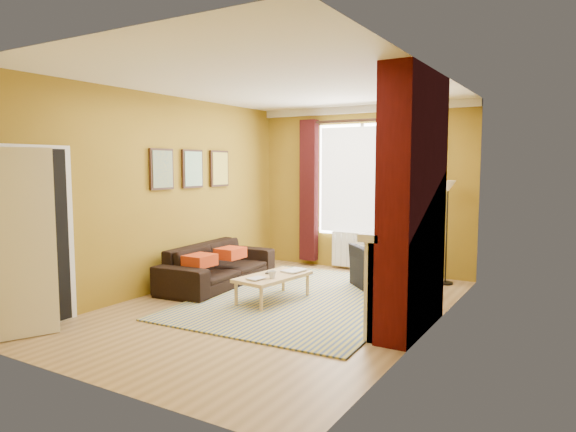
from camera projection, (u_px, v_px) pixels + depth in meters
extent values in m
plane|color=olive|center=(278.00, 307.00, 6.54)|extent=(5.50, 5.50, 0.00)
cube|color=olive|center=(363.00, 189.00, 8.75)|extent=(3.80, 0.02, 2.80)
cube|color=olive|center=(94.00, 217.00, 4.05)|extent=(3.80, 0.02, 2.80)
cube|color=olive|center=(430.00, 204.00, 5.44)|extent=(0.02, 5.50, 2.80)
cube|color=olive|center=(166.00, 193.00, 7.37)|extent=(0.02, 5.50, 2.80)
cube|color=white|center=(278.00, 84.00, 6.26)|extent=(3.80, 5.50, 0.01)
cube|color=#420909|center=(414.00, 203.00, 5.52)|extent=(0.35, 1.40, 2.80)
cube|color=silver|center=(394.00, 278.00, 5.71)|extent=(0.12, 1.30, 1.10)
cube|color=silver|center=(391.00, 231.00, 5.68)|extent=(0.22, 1.40, 0.08)
cube|color=silver|center=(374.00, 292.00, 5.23)|extent=(0.16, 0.14, 1.04)
cube|color=silver|center=(409.00, 272.00, 6.22)|extent=(0.16, 0.14, 1.04)
cube|color=black|center=(397.00, 288.00, 5.70)|extent=(0.06, 0.80, 0.90)
cube|color=black|center=(394.00, 324.00, 5.76)|extent=(0.20, 1.00, 0.06)
cube|color=silver|center=(381.00, 223.00, 5.36)|extent=(0.03, 0.12, 0.16)
cube|color=#301C12|center=(389.00, 222.00, 5.58)|extent=(0.03, 0.10, 0.14)
cylinder|color=#301C12|center=(397.00, 221.00, 5.79)|extent=(0.10, 0.10, 0.12)
cube|color=#301C12|center=(397.00, 161.00, 5.58)|extent=(0.03, 0.60, 0.75)
cube|color=#AB933A|center=(396.00, 161.00, 5.59)|extent=(0.01, 0.52, 0.66)
cube|color=silver|center=(363.00, 109.00, 8.59)|extent=(3.80, 0.08, 0.12)
cube|color=white|center=(362.00, 180.00, 8.71)|extent=(1.60, 0.04, 1.90)
cube|color=white|center=(361.00, 180.00, 8.68)|extent=(1.50, 0.02, 1.80)
cube|color=silver|center=(362.00, 180.00, 8.70)|extent=(0.06, 0.04, 1.90)
cube|color=#360C0D|center=(309.00, 191.00, 9.15)|extent=(0.30, 0.16, 2.50)
cube|color=#360C0D|center=(417.00, 194.00, 8.16)|extent=(0.30, 0.16, 2.50)
cylinder|color=#301C12|center=(361.00, 120.00, 8.54)|extent=(2.30, 0.05, 0.05)
cube|color=silver|center=(360.00, 250.00, 8.77)|extent=(1.00, 0.10, 0.60)
cube|color=silver|center=(334.00, 249.00, 8.95)|extent=(0.04, 0.03, 0.56)
cube|color=silver|center=(340.00, 249.00, 8.89)|extent=(0.04, 0.03, 0.56)
cube|color=silver|center=(346.00, 250.00, 8.84)|extent=(0.04, 0.03, 0.56)
cube|color=silver|center=(352.00, 250.00, 8.78)|extent=(0.04, 0.03, 0.56)
cube|color=silver|center=(358.00, 251.00, 8.73)|extent=(0.04, 0.03, 0.56)
cube|color=silver|center=(364.00, 251.00, 8.67)|extent=(0.04, 0.03, 0.56)
cube|color=silver|center=(370.00, 252.00, 8.62)|extent=(0.04, 0.03, 0.56)
cube|color=silver|center=(376.00, 253.00, 8.56)|extent=(0.04, 0.03, 0.56)
cube|color=silver|center=(382.00, 253.00, 8.50)|extent=(0.04, 0.03, 0.56)
cube|color=#301C12|center=(162.00, 169.00, 7.23)|extent=(0.04, 0.44, 0.58)
cube|color=gold|center=(163.00, 169.00, 7.22)|extent=(0.01, 0.38, 0.52)
cube|color=#301C12|center=(192.00, 169.00, 7.79)|extent=(0.04, 0.44, 0.58)
cube|color=#339A76|center=(194.00, 169.00, 7.78)|extent=(0.01, 0.38, 0.52)
cube|color=#301C12|center=(219.00, 169.00, 8.34)|extent=(0.04, 0.44, 0.58)
cube|color=#C88832|center=(220.00, 169.00, 8.33)|extent=(0.01, 0.38, 0.52)
cube|color=silver|center=(35.00, 239.00, 5.64)|extent=(0.05, 0.94, 2.06)
cube|color=black|center=(36.00, 239.00, 5.63)|extent=(0.02, 0.80, 1.98)
cube|color=silver|center=(14.00, 245.00, 5.23)|extent=(0.37, 0.74, 1.98)
imported|color=#417433|center=(405.00, 212.00, 6.04)|extent=(0.14, 0.10, 0.27)
cube|color=#AC2F0E|center=(200.00, 260.00, 7.13)|extent=(0.34, 0.40, 0.16)
cube|color=#AC2F0E|center=(230.00, 253.00, 7.72)|extent=(0.34, 0.40, 0.16)
cube|color=#2F4982|center=(305.00, 298.00, 6.95)|extent=(2.79, 3.74, 0.02)
imported|color=black|center=(219.00, 265.00, 7.73)|extent=(1.01, 2.18, 0.62)
imported|color=black|center=(389.00, 268.00, 7.48)|extent=(1.29, 1.29, 0.63)
cube|color=#D9B87D|center=(273.00, 277.00, 6.79)|extent=(0.67, 1.13, 0.04)
cylinder|color=#D9B87D|center=(236.00, 295.00, 6.56)|extent=(0.05, 0.05, 0.31)
cylinder|color=#D9B87D|center=(261.00, 300.00, 6.30)|extent=(0.05, 0.05, 0.31)
cylinder|color=#D9B87D|center=(283.00, 281.00, 7.31)|extent=(0.05, 0.05, 0.31)
cylinder|color=#D9B87D|center=(308.00, 286.00, 7.05)|extent=(0.05, 0.05, 0.31)
cylinder|color=#A07045|center=(374.00, 267.00, 8.14)|extent=(0.32, 0.32, 0.40)
cylinder|color=black|center=(445.00, 283.00, 7.82)|extent=(0.24, 0.24, 0.03)
cylinder|color=black|center=(447.00, 235.00, 7.75)|extent=(0.02, 0.02, 1.45)
cone|color=beige|center=(448.00, 186.00, 7.68)|extent=(0.24, 0.24, 0.17)
imported|color=#999999|center=(252.00, 278.00, 6.59)|extent=(0.21, 0.26, 0.02)
imported|color=#999999|center=(287.00, 269.00, 7.09)|extent=(0.29, 0.36, 0.02)
imported|color=#999999|center=(272.00, 275.00, 6.57)|extent=(0.13, 0.13, 0.10)
cube|color=#27272A|center=(269.00, 272.00, 6.91)|extent=(0.08, 0.17, 0.02)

